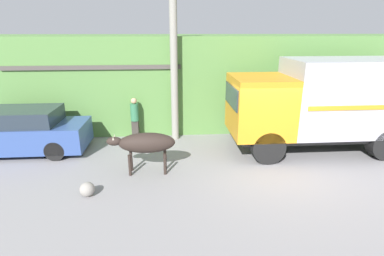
{
  "coord_description": "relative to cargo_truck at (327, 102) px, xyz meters",
  "views": [
    {
      "loc": [
        -3.04,
        -8.45,
        4.16
      ],
      "look_at": [
        -2.36,
        0.57,
        1.17
      ],
      "focal_mm": 28.0,
      "sensor_mm": 36.0,
      "label": 1
    }
  ],
  "objects": [
    {
      "name": "building_backdrop",
      "position": [
        -8.28,
        3.27,
        -0.35
      ],
      "size": [
        6.65,
        2.7,
        2.88
      ],
      "color": "#99ADB7",
      "rests_on": "ground_plane"
    },
    {
      "name": "parked_suv",
      "position": [
        -10.63,
        0.59,
        -1.03
      ],
      "size": [
        4.56,
        1.76,
        1.59
      ],
      "rotation": [
        0.0,
        0.0,
        -0.02
      ],
      "color": "#334C8C",
      "rests_on": "ground_plane"
    },
    {
      "name": "pedestrian_on_hill",
      "position": [
        -6.78,
        1.66,
        -0.87
      ],
      "size": [
        0.36,
        0.36,
        1.67
      ],
      "rotation": [
        0.0,
        0.0,
        2.97
      ],
      "color": "#38332D",
      "rests_on": "ground_plane"
    },
    {
      "name": "roadside_rock",
      "position": [
        -7.61,
        -2.57,
        -1.61
      ],
      "size": [
        0.39,
        0.39,
        0.39
      ],
      "color": "gray",
      "rests_on": "ground_plane"
    },
    {
      "name": "cargo_truck",
      "position": [
        0.0,
        0.0,
        0.0
      ],
      "size": [
        6.42,
        2.25,
        3.23
      ],
      "rotation": [
        0.0,
        0.0,
        -0.01
      ],
      "color": "#2D2D2D",
      "rests_on": "ground_plane"
    },
    {
      "name": "ground_plane",
      "position": [
        -2.36,
        -1.22,
        -1.8
      ],
      "size": [
        60.0,
        60.0,
        0.0
      ],
      "primitive_type": "plane",
      "color": "gray"
    },
    {
      "name": "utility_pole",
      "position": [
        -5.22,
        1.61,
        1.35
      ],
      "size": [
        0.9,
        0.28,
        6.11
      ],
      "color": "gray",
      "rests_on": "ground_plane"
    },
    {
      "name": "brown_cow",
      "position": [
        -6.16,
        -1.31,
        -0.85
      ],
      "size": [
        2.01,
        0.61,
        1.27
      ],
      "rotation": [
        0.0,
        0.0,
        -0.07
      ],
      "color": "#2D231E",
      "rests_on": "ground_plane"
    },
    {
      "name": "hillside_embankment",
      "position": [
        -2.36,
        5.0,
        0.16
      ],
      "size": [
        32.0,
        6.0,
        3.91
      ],
      "color": "#568442",
      "rests_on": "ground_plane"
    }
  ]
}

